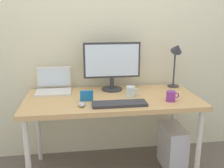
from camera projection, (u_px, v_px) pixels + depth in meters
The scene contains 11 objects.
back_wall at pixel (106, 29), 2.55m from camera, with size 4.40×0.04×2.60m, color beige.
desk at pixel (112, 104), 2.31m from camera, with size 1.52×0.72×0.73m.
monitor at pixel (112, 63), 2.45m from camera, with size 0.54×0.20×0.46m.
laptop at pixel (54, 86), 2.44m from camera, with size 0.32×0.26×0.23m.
desk_lamp at pixel (176, 55), 2.51m from camera, with size 0.11×0.16×0.46m.
keyboard at pixel (119, 104), 2.08m from camera, with size 0.44×0.14×0.02m, color #333338.
mouse at pixel (82, 104), 2.06m from camera, with size 0.06×0.09×0.03m, color #B2B2B7.
coffee_mug at pixel (171, 96), 2.18m from camera, with size 0.11×0.08×0.09m.
glass_cup at pixel (131, 91), 2.30m from camera, with size 0.11×0.08×0.09m.
photo_frame at pixel (87, 96), 2.18m from camera, with size 0.11×0.02×0.09m, color #1E72BF.
computer_tower at pixel (172, 147), 2.48m from camera, with size 0.18×0.36×0.42m, color silver.
Camera 1 is at (-0.30, -2.16, 1.44)m, focal length 41.67 mm.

